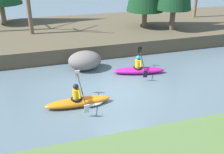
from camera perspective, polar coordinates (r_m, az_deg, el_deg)
name	(u,v)px	position (r m, az deg, el deg)	size (l,w,h in m)	color
ground_plane	(126,94)	(11.82, 2.99, -3.71)	(90.00, 90.00, 0.00)	slate
riverbank_far	(84,33)	(19.89, -6.09, 9.48)	(44.00, 9.28, 0.87)	brown
bare_tree_mid_upstream	(28,0)	(18.37, -17.82, 15.70)	(2.64, 2.61, 4.71)	brown
kayaker_lead	(139,70)	(13.84, 5.92, 1.62)	(2.78, 2.05, 1.20)	#C61999
kayaker_middle	(81,101)	(10.93, -6.81, -5.22)	(2.77, 2.06, 1.20)	orange
boulder_midstream	(85,60)	(14.27, -5.94, 3.61)	(1.81, 1.41, 1.02)	slate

